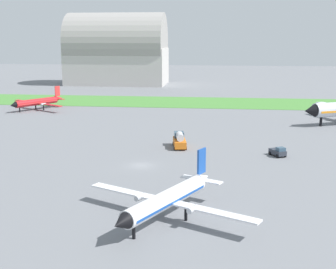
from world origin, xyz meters
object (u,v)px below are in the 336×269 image
object	(u,v)px
fuel_truck_midfield	(180,140)
airplane_foreground_turboprop	(168,198)
airplane_taxiing_turboprop	(38,102)
pushback_tug_near_gate	(278,152)

from	to	relation	value
fuel_truck_midfield	airplane_foreground_turboprop	bearing A→B (deg)	173.67
airplane_foreground_turboprop	fuel_truck_midfield	world-z (taller)	airplane_foreground_turboprop
airplane_foreground_turboprop	airplane_taxiing_turboprop	bearing A→B (deg)	-121.84
fuel_truck_midfield	airplane_taxiing_turboprop	bearing A→B (deg)	37.96
airplane_taxiing_turboprop	fuel_truck_midfield	size ratio (longest dim) A/B	2.99
airplane_foreground_turboprop	airplane_taxiing_turboprop	xyz separation A→B (m)	(-51.86, 84.11, -0.19)
airplane_taxiing_turboprop	pushback_tug_near_gate	size ratio (longest dim) A/B	5.06
airplane_foreground_turboprop	pushback_tug_near_gate	size ratio (longest dim) A/B	5.67
airplane_taxiing_turboprop	fuel_truck_midfield	distance (m)	67.31
pushback_tug_near_gate	fuel_truck_midfield	world-z (taller)	fuel_truck_midfield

